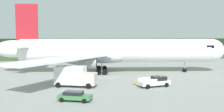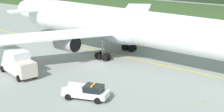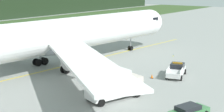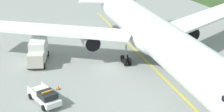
% 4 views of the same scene
% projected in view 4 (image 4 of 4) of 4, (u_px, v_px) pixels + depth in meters
% --- Properties ---
extents(ground, '(320.00, 320.00, 0.00)m').
position_uv_depth(ground, '(107.00, 68.00, 53.82)').
color(ground, gray).
extents(taxiway_centerline_main, '(70.36, 6.48, 0.01)m').
position_uv_depth(taxiway_centerline_main, '(155.00, 69.00, 53.45)').
color(taxiway_centerline_main, yellow).
rests_on(taxiway_centerline_main, ground).
extents(airliner, '(54.43, 52.50, 16.08)m').
position_uv_depth(airliner, '(154.00, 36.00, 52.22)').
color(airliner, white).
rests_on(airliner, ground).
extents(ops_pickup_truck, '(5.74, 3.43, 1.94)m').
position_uv_depth(ops_pickup_truck, '(45.00, 96.00, 43.35)').
color(ops_pickup_truck, silver).
rests_on(ops_pickup_truck, ground).
extents(catering_truck, '(7.38, 4.43, 3.68)m').
position_uv_depth(catering_truck, '(38.00, 51.00, 55.39)').
color(catering_truck, beige).
rests_on(catering_truck, ground).
extents(apron_cone, '(0.47, 0.47, 0.60)m').
position_uv_depth(apron_cone, '(58.00, 87.00, 47.05)').
color(apron_cone, black).
rests_on(apron_cone, ground).
extents(taxiway_edge_light_west, '(0.12, 0.12, 0.45)m').
position_uv_depth(taxiway_edge_light_west, '(44.00, 25.00, 74.50)').
color(taxiway_edge_light_west, yellow).
rests_on(taxiway_edge_light_west, ground).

